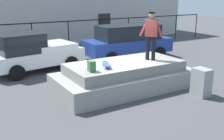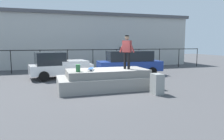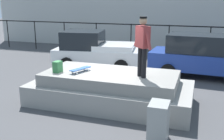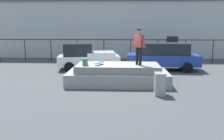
# 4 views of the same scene
# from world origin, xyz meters

# --- Properties ---
(ground_plane) EXTENTS (60.00, 60.00, 0.00)m
(ground_plane) POSITION_xyz_m (0.00, 0.00, 0.00)
(ground_plane) COLOR #424244
(concrete_ledge) EXTENTS (5.08, 2.44, 1.01)m
(concrete_ledge) POSITION_xyz_m (0.21, -0.34, 0.46)
(concrete_ledge) COLOR gray
(concrete_ledge) RESTS_ON ground_plane
(skateboarder) EXTENTS (0.68, 0.69, 1.77)m
(skateboarder) POSITION_xyz_m (1.25, -0.50, 2.04)
(skateboarder) COLOR black
(skateboarder) RESTS_ON concrete_ledge
(skateboard) EXTENTS (0.46, 0.80, 0.12)m
(skateboard) POSITION_xyz_m (-0.71, -0.58, 1.11)
(skateboard) COLOR #264C8C
(skateboard) RESTS_ON concrete_ledge
(backpack) EXTENTS (0.23, 0.30, 0.35)m
(backpack) POSITION_xyz_m (-1.38, -0.82, 1.18)
(backpack) COLOR #33723F
(backpack) RESTS_ON concrete_ledge
(car_white_pickup_near) EXTENTS (4.32, 2.53, 1.77)m
(car_white_pickup_near) POSITION_xyz_m (-2.01, 3.82, 0.88)
(car_white_pickup_near) COLOR white
(car_white_pickup_near) RESTS_ON ground_plane
(car_blue_hatchback_mid) EXTENTS (4.79, 2.25, 1.81)m
(car_blue_hatchback_mid) POSITION_xyz_m (3.13, 3.77, 0.95)
(car_blue_hatchback_mid) COLOR navy
(car_blue_hatchback_mid) RESTS_ON ground_plane
(utility_box) EXTENTS (0.44, 0.60, 0.96)m
(utility_box) POSITION_xyz_m (2.06, -2.30, 0.48)
(utility_box) COLOR gray
(utility_box) RESTS_ON ground_plane
(fence_row) EXTENTS (24.06, 0.06, 1.85)m
(fence_row) POSITION_xyz_m (-0.00, 7.18, 1.30)
(fence_row) COLOR black
(fence_row) RESTS_ON ground_plane
(warehouse_building) EXTENTS (24.71, 7.90, 5.36)m
(warehouse_building) POSITION_xyz_m (0.00, 13.21, 2.69)
(warehouse_building) COLOR #B2B2AD
(warehouse_building) RESTS_ON ground_plane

